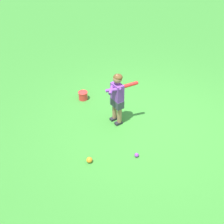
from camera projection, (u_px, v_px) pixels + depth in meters
ground_plane at (146, 123)px, 5.58m from camera, size 40.00×40.00×0.00m
child_batter at (118, 95)px, 5.24m from camera, size 0.54×0.43×1.08m
play_ball_center_lawn at (89, 160)px, 4.70m from camera, size 0.10×0.10×0.10m
play_ball_far_left at (137, 155)px, 4.82m from camera, size 0.08×0.08×0.08m
toy_bucket at (83, 95)px, 6.22m from camera, size 0.22×0.22×0.19m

